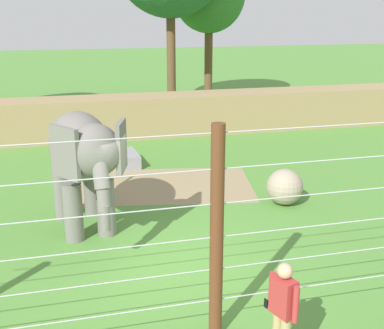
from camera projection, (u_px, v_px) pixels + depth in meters
ground_plane at (170, 263)px, 10.39m from camera, size 120.00×120.00×0.00m
dirt_patch at (162, 185)px, 15.01m from camera, size 5.80×4.12×0.01m
embankment_wall at (112, 117)px, 20.49m from camera, size 36.00×1.80×1.63m
elephant at (83, 154)px, 11.40m from camera, size 1.84×3.80×2.84m
enrichment_ball at (285, 187)px, 13.42m from camera, size 0.97×0.97×0.97m
cable_fence at (208, 235)px, 7.59m from camera, size 11.88×0.21×3.47m
zookeeper at (283, 311)px, 7.13m from camera, size 0.34×0.57×1.67m
feed_trough at (130, 158)px, 16.93m from camera, size 0.60×1.43×0.44m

